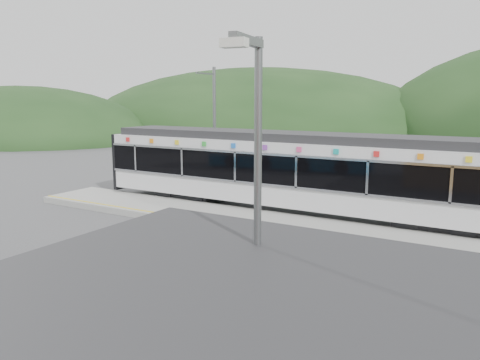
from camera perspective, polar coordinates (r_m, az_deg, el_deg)
The scene contains 7 objects.
ground at distance 16.32m, azimuth 0.97°, elevation -8.95°, with size 120.00×120.00×0.00m, color #4C4C4F.
hills at distance 19.53m, azimuth 25.29°, elevation -6.73°, with size 146.00×149.00×26.00m.
platform at distance 19.09m, azimuth 5.86°, elevation -5.71°, with size 26.00×3.20×0.30m, color #9E9E99.
yellow_line at distance 17.92m, azimuth 4.13°, elevation -6.22°, with size 26.00×0.10×0.01m, color yellow.
train at distance 21.38m, azimuth 7.28°, elevation 1.19°, with size 20.44×3.01×3.74m.
catenary_mast_west at distance 26.45m, azimuth -3.16°, elevation 6.36°, with size 0.18×1.80×7.00m.
lamp_post at distance 7.16m, azimuth 1.69°, elevation -2.97°, with size 0.37×1.10×6.16m.
Camera 1 is at (7.55, -13.47, 5.26)m, focal length 35.00 mm.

